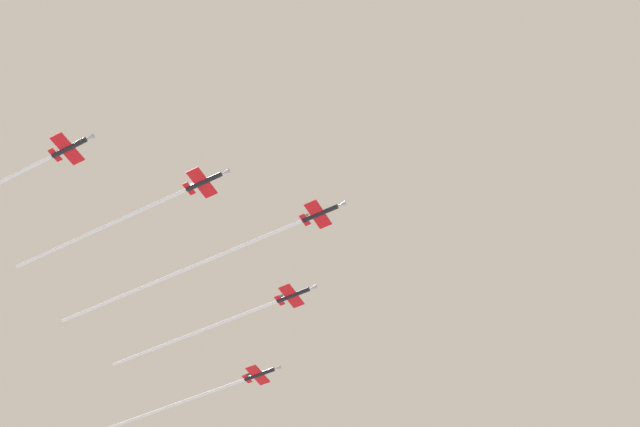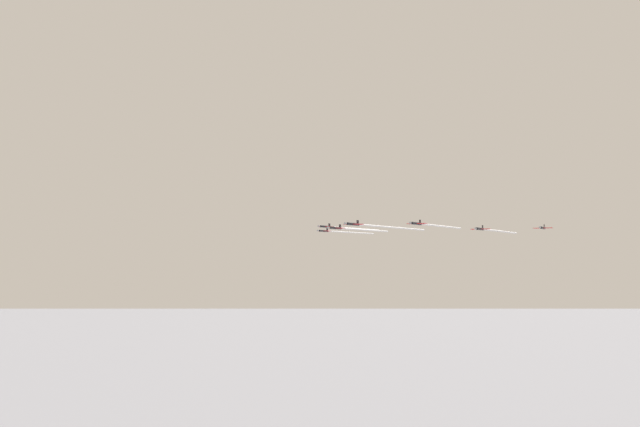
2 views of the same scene
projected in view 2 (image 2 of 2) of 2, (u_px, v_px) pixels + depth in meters
jet_lead at (383, 227)px, 211.17m from camera, size 72.97×25.08×2.20m
jet_port_inner at (433, 225)px, 208.01m from camera, size 56.00×19.79×2.20m
jet_starboard_inner at (355, 229)px, 228.26m from camera, size 53.97×19.15×2.20m
jet_port_outer at (495, 231)px, 217.77m from camera, size 65.54×22.76×2.20m
jet_starboard_outer at (346, 228)px, 258.06m from camera, size 60.18×21.09×2.20m
jet_center_rear at (543, 228)px, 211.02m from camera, size 10.57×8.04×2.20m
jet_port_trail at (343, 232)px, 291.16m from camera, size 61.92×21.63×2.20m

